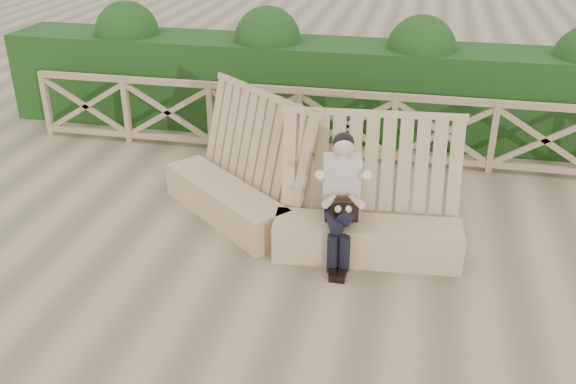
# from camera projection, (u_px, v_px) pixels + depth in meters

# --- Properties ---
(ground) EXTENTS (60.00, 60.00, 0.00)m
(ground) POSITION_uv_depth(u_px,v_px,m) (300.00, 285.00, 6.86)
(ground) COLOR brown
(ground) RESTS_ON ground
(bench) EXTENTS (3.89, 1.98, 1.58)m
(bench) POSITION_uv_depth(u_px,v_px,m) (295.00, 204.00, 7.69)
(bench) COLOR #9C7A59
(bench) RESTS_ON ground
(woman) EXTENTS (0.48, 0.92, 1.46)m
(woman) POSITION_uv_depth(u_px,v_px,m) (342.00, 195.00, 7.08)
(woman) COLOR black
(woman) RESTS_ON ground
(guardrail) EXTENTS (10.10, 0.09, 1.10)m
(guardrail) POSITION_uv_depth(u_px,v_px,m) (346.00, 126.00, 9.68)
(guardrail) COLOR olive
(guardrail) RESTS_ON ground
(hedge) EXTENTS (12.00, 1.20, 1.50)m
(hedge) POSITION_uv_depth(u_px,v_px,m) (356.00, 90.00, 10.65)
(hedge) COLOR black
(hedge) RESTS_ON ground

